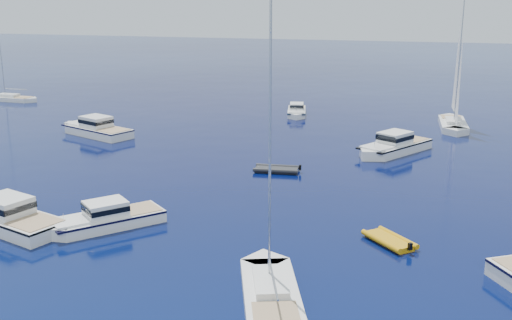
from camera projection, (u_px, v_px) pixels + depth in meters
The scene contains 10 objects.
motor_cruiser_left at pixel (104, 227), 42.56m from camera, with size 2.78×9.10×2.39m, color white, non-canonical shape.
motor_cruiser_centre at pixel (7, 226), 42.72m from camera, with size 3.28×10.71×2.81m, color silver, non-canonical shape.
motor_cruiser_far_l at pixel (96, 135), 70.61m from camera, with size 3.29×10.76×2.82m, color silver, non-canonical shape.
motor_cruiser_distant at pixel (393, 153), 62.63m from camera, with size 3.20×10.47×2.75m, color white, non-canonical shape.
motor_cruiser_horizon at pixel (297, 115), 82.32m from camera, with size 2.36×7.73×2.03m, color white, non-canonical shape.
sailboat_mid_r at pixel (271, 302), 32.26m from camera, with size 2.86×11.01×16.19m, color white, non-canonical shape.
sailboat_sails_r at pixel (453, 128), 74.58m from camera, with size 2.99×11.48×16.88m, color silver, non-canonical shape.
sailboat_far_l at pixel (11, 101), 93.36m from camera, with size 2.53×9.73×14.31m, color silver, non-canonical shape.
tender_yellow at pixel (389, 243), 39.82m from camera, with size 2.11×3.89×0.95m, color #CF910C, non-canonical shape.
tender_grey_far at pixel (277, 172), 55.96m from camera, with size 2.29×4.29×0.95m, color black, non-canonical shape.
Camera 1 is at (10.49, -21.15, 15.55)m, focal length 43.23 mm.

